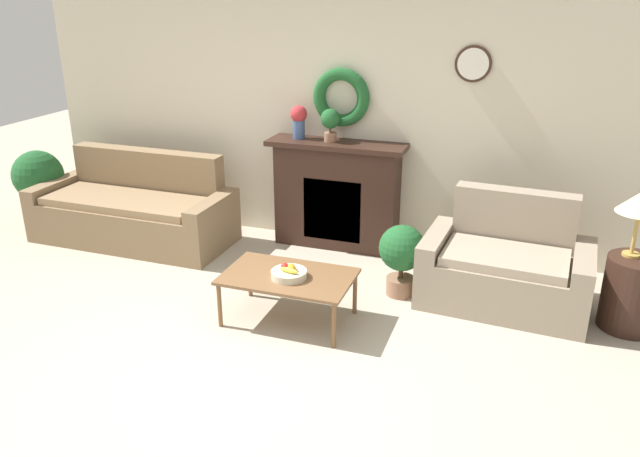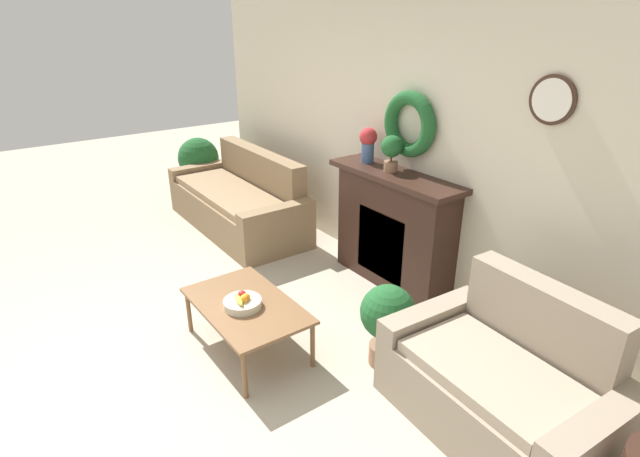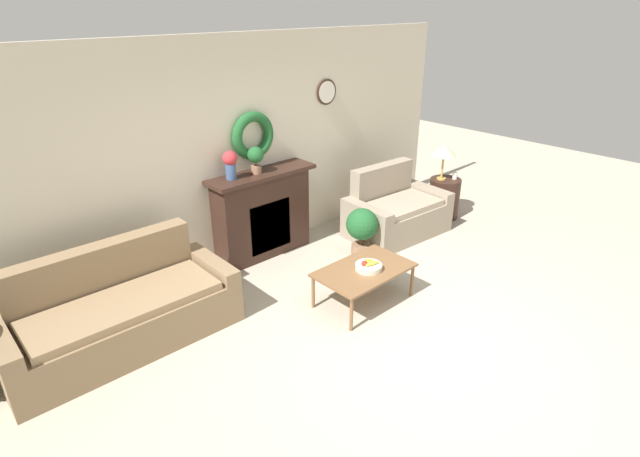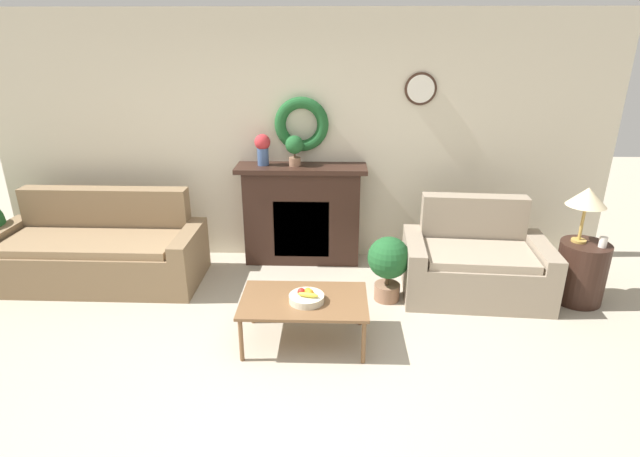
{
  "view_description": "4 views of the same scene",
  "coord_description": "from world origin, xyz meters",
  "px_view_note": "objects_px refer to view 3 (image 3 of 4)",
  "views": [
    {
      "loc": [
        1.87,
        -3.27,
        2.58
      ],
      "look_at": [
        0.26,
        1.36,
        0.66
      ],
      "focal_mm": 35.0,
      "sensor_mm": 36.0,
      "label": 1
    },
    {
      "loc": [
        3.1,
        -0.53,
        2.45
      ],
      "look_at": [
        0.03,
        1.7,
        0.79
      ],
      "focal_mm": 28.0,
      "sensor_mm": 36.0,
      "label": 2
    },
    {
      "loc": [
        -3.36,
        -2.18,
        3.02
      ],
      "look_at": [
        -0.14,
        1.32,
        0.83
      ],
      "focal_mm": 28.0,
      "sensor_mm": 36.0,
      "label": 3
    },
    {
      "loc": [
        0.37,
        -2.68,
        2.43
      ],
      "look_at": [
        0.25,
        1.6,
        0.76
      ],
      "focal_mm": 28.0,
      "sensor_mm": 36.0,
      "label": 4
    }
  ],
  "objects_px": {
    "fruit_bowl": "(369,266)",
    "potted_plant_on_mantel": "(256,157)",
    "vase_on_mantel_left": "(230,163)",
    "couch_left": "(120,313)",
    "mug": "(455,176)",
    "potted_plant_floor_by_loveseat": "(362,228)",
    "fireplace": "(263,214)",
    "table_lamp": "(444,151)",
    "loveseat_right": "(395,212)",
    "side_table_by_loveseat": "(444,198)",
    "coffee_table": "(364,272)"
  },
  "relations": [
    {
      "from": "loveseat_right",
      "to": "potted_plant_on_mantel",
      "type": "distance_m",
      "value": 2.2
    },
    {
      "from": "couch_left",
      "to": "loveseat_right",
      "type": "xyz_separation_m",
      "value": [
        3.85,
        -0.17,
        -0.0
      ]
    },
    {
      "from": "mug",
      "to": "vase_on_mantel_left",
      "type": "relative_size",
      "value": 0.3
    },
    {
      "from": "couch_left",
      "to": "fruit_bowl",
      "type": "xyz_separation_m",
      "value": [
        2.24,
        -1.13,
        0.13
      ]
    },
    {
      "from": "coffee_table",
      "to": "potted_plant_floor_by_loveseat",
      "type": "distance_m",
      "value": 1.07
    },
    {
      "from": "fireplace",
      "to": "table_lamp",
      "type": "xyz_separation_m",
      "value": [
        2.68,
        -0.8,
        0.47
      ]
    },
    {
      "from": "coffee_table",
      "to": "table_lamp",
      "type": "relative_size",
      "value": 1.95
    },
    {
      "from": "side_table_by_loveseat",
      "to": "table_lamp",
      "type": "relative_size",
      "value": 1.13
    },
    {
      "from": "coffee_table",
      "to": "mug",
      "type": "relative_size",
      "value": 10.59
    },
    {
      "from": "loveseat_right",
      "to": "mug",
      "type": "distance_m",
      "value": 1.15
    },
    {
      "from": "vase_on_mantel_left",
      "to": "potted_plant_on_mantel",
      "type": "distance_m",
      "value": 0.34
    },
    {
      "from": "coffee_table",
      "to": "potted_plant_floor_by_loveseat",
      "type": "height_order",
      "value": "potted_plant_floor_by_loveseat"
    },
    {
      "from": "table_lamp",
      "to": "potted_plant_on_mantel",
      "type": "bearing_deg",
      "value": 163.98
    },
    {
      "from": "potted_plant_on_mantel",
      "to": "potted_plant_floor_by_loveseat",
      "type": "height_order",
      "value": "potted_plant_on_mantel"
    },
    {
      "from": "vase_on_mantel_left",
      "to": "side_table_by_loveseat",
      "type": "bearing_deg",
      "value": -15.19
    },
    {
      "from": "table_lamp",
      "to": "potted_plant_on_mantel",
      "type": "relative_size",
      "value": 1.64
    },
    {
      "from": "mug",
      "to": "potted_plant_floor_by_loveseat",
      "type": "relative_size",
      "value": 0.15
    },
    {
      "from": "mug",
      "to": "vase_on_mantel_left",
      "type": "xyz_separation_m",
      "value": [
        -3.25,
        0.94,
        0.66
      ]
    },
    {
      "from": "fireplace",
      "to": "vase_on_mantel_left",
      "type": "height_order",
      "value": "vase_on_mantel_left"
    },
    {
      "from": "mug",
      "to": "vase_on_mantel_left",
      "type": "height_order",
      "value": "vase_on_mantel_left"
    },
    {
      "from": "coffee_table",
      "to": "side_table_by_loveseat",
      "type": "bearing_deg",
      "value": 16.75
    },
    {
      "from": "potted_plant_floor_by_loveseat",
      "to": "loveseat_right",
      "type": "bearing_deg",
      "value": 10.92
    },
    {
      "from": "side_table_by_loveseat",
      "to": "vase_on_mantel_left",
      "type": "distance_m",
      "value": 3.42
    },
    {
      "from": "loveseat_right",
      "to": "mug",
      "type": "relative_size",
      "value": 14.55
    },
    {
      "from": "vase_on_mantel_left",
      "to": "mug",
      "type": "bearing_deg",
      "value": -16.04
    },
    {
      "from": "side_table_by_loveseat",
      "to": "potted_plant_on_mantel",
      "type": "relative_size",
      "value": 1.85
    },
    {
      "from": "fruit_bowl",
      "to": "side_table_by_loveseat",
      "type": "xyz_separation_m",
      "value": [
        2.6,
        0.83,
        -0.14
      ]
    },
    {
      "from": "mug",
      "to": "potted_plant_floor_by_loveseat",
      "type": "distance_m",
      "value": 1.97
    },
    {
      "from": "potted_plant_floor_by_loveseat",
      "to": "vase_on_mantel_left",
      "type": "bearing_deg",
      "value": 145.44
    },
    {
      "from": "fruit_bowl",
      "to": "vase_on_mantel_left",
      "type": "bearing_deg",
      "value": 108.22
    },
    {
      "from": "fireplace",
      "to": "vase_on_mantel_left",
      "type": "relative_size",
      "value": 4.21
    },
    {
      "from": "loveseat_right",
      "to": "side_table_by_loveseat",
      "type": "relative_size",
      "value": 2.39
    },
    {
      "from": "couch_left",
      "to": "potted_plant_floor_by_loveseat",
      "type": "relative_size",
      "value": 3.27
    },
    {
      "from": "fireplace",
      "to": "loveseat_right",
      "type": "distance_m",
      "value": 1.92
    },
    {
      "from": "loveseat_right",
      "to": "mug",
      "type": "height_order",
      "value": "loveseat_right"
    },
    {
      "from": "fireplace",
      "to": "potted_plant_on_mantel",
      "type": "height_order",
      "value": "potted_plant_on_mantel"
    },
    {
      "from": "couch_left",
      "to": "side_table_by_loveseat",
      "type": "relative_size",
      "value": 3.54
    },
    {
      "from": "vase_on_mantel_left",
      "to": "potted_plant_on_mantel",
      "type": "bearing_deg",
      "value": -3.35
    },
    {
      "from": "potted_plant_on_mantel",
      "to": "potted_plant_floor_by_loveseat",
      "type": "bearing_deg",
      "value": -42.45
    },
    {
      "from": "couch_left",
      "to": "side_table_by_loveseat",
      "type": "height_order",
      "value": "couch_left"
    },
    {
      "from": "fruit_bowl",
      "to": "potted_plant_on_mantel",
      "type": "relative_size",
      "value": 0.89
    },
    {
      "from": "fruit_bowl",
      "to": "potted_plant_floor_by_loveseat",
      "type": "distance_m",
      "value": 1.08
    },
    {
      "from": "table_lamp",
      "to": "potted_plant_on_mantel",
      "type": "distance_m",
      "value": 2.88
    },
    {
      "from": "fireplace",
      "to": "table_lamp",
      "type": "height_order",
      "value": "table_lamp"
    },
    {
      "from": "couch_left",
      "to": "mug",
      "type": "distance_m",
      "value": 4.96
    },
    {
      "from": "couch_left",
      "to": "potted_plant_floor_by_loveseat",
      "type": "bearing_deg",
      "value": -6.04
    },
    {
      "from": "side_table_by_loveseat",
      "to": "potted_plant_floor_by_loveseat",
      "type": "distance_m",
      "value": 1.86
    },
    {
      "from": "side_table_by_loveseat",
      "to": "potted_plant_on_mantel",
      "type": "height_order",
      "value": "potted_plant_on_mantel"
    },
    {
      "from": "coffee_table",
      "to": "vase_on_mantel_left",
      "type": "relative_size",
      "value": 3.13
    },
    {
      "from": "fireplace",
      "to": "potted_plant_on_mantel",
      "type": "xyz_separation_m",
      "value": [
        -0.07,
        -0.01,
        0.75
      ]
    }
  ]
}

